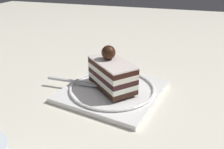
# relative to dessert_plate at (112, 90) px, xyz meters

# --- Properties ---
(ground_plane) EXTENTS (2.40, 2.40, 0.00)m
(ground_plane) POSITION_rel_dessert_plate_xyz_m (0.02, -0.02, -0.01)
(ground_plane) COLOR silver
(dessert_plate) EXTENTS (0.24, 0.24, 0.02)m
(dessert_plate) POSITION_rel_dessert_plate_xyz_m (0.00, 0.00, 0.00)
(dessert_plate) COLOR white
(dessert_plate) RESTS_ON ground_plane
(cake_slice) EXTENTS (0.12, 0.13, 0.09)m
(cake_slice) POSITION_rel_dessert_plate_xyz_m (0.00, -0.00, 0.04)
(cake_slice) COLOR #331C13
(cake_slice) RESTS_ON dessert_plate
(fork) EXTENTS (0.01, 0.13, 0.00)m
(fork) POSITION_rel_dessert_plate_xyz_m (0.01, -0.09, 0.01)
(fork) COLOR silver
(fork) RESTS_ON dessert_plate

